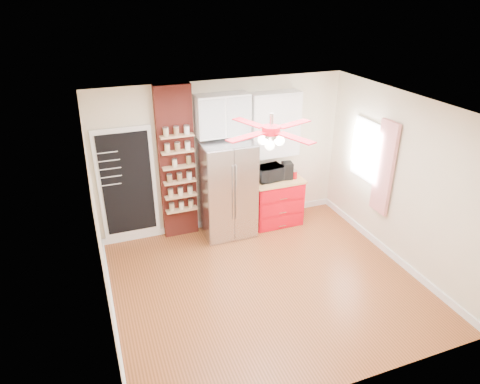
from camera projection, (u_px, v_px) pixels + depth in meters
name	position (u px, v px, depth m)	size (l,w,h in m)	color
floor	(266.00, 284.00, 6.50)	(4.50, 4.50, 0.00)	#964C26
ceiling	(272.00, 109.00, 5.32)	(4.50, 4.50, 0.00)	white
wall_back	(223.00, 156.00, 7.59)	(4.50, 0.02, 2.70)	beige
wall_front	(351.00, 293.00, 4.22)	(4.50, 0.02, 2.70)	beige
wall_left	(100.00, 235.00, 5.20)	(0.02, 4.00, 2.70)	beige
wall_right	(401.00, 181.00, 6.62)	(0.02, 4.00, 2.70)	beige
chalkboard	(127.00, 184.00, 7.13)	(0.95, 0.05, 1.95)	white
brick_pillar	(177.00, 164.00, 7.26)	(0.60, 0.16, 2.70)	maroon
fridge	(227.00, 189.00, 7.47)	(0.90, 0.70, 1.75)	#B3B3B8
upper_glass_cabinet	(222.00, 115.00, 7.08)	(0.90, 0.35, 0.70)	white
red_cabinet	(276.00, 201.00, 8.00)	(0.94, 0.64, 0.90)	red
upper_shelf_unit	(274.00, 125.00, 7.53)	(0.90, 0.30, 1.15)	white
window	(367.00, 150.00, 7.28)	(0.04, 0.75, 1.05)	white
curtain	(384.00, 168.00, 6.85)	(0.06, 0.40, 1.55)	red
ceiling_fan	(271.00, 130.00, 5.44)	(1.40, 1.40, 0.44)	silver
toaster_oven	(269.00, 173.00, 7.71)	(0.48, 0.33, 0.27)	black
coffee_maker	(287.00, 170.00, 7.77)	(0.18, 0.20, 0.31)	black
canister_left	(294.00, 175.00, 7.79)	(0.10, 0.10, 0.15)	#B60A0F
canister_right	(291.00, 171.00, 7.93)	(0.10, 0.10, 0.15)	red
pantry_jar_oats	(175.00, 163.00, 7.07)	(0.08, 0.08, 0.13)	beige
pantry_jar_beans	(189.00, 160.00, 7.17)	(0.09, 0.09, 0.14)	olive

